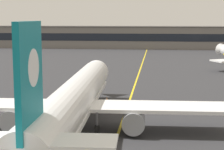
# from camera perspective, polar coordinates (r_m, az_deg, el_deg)

# --- Properties ---
(taxiway_centreline) EXTENTS (0.50, 180.00, 0.01)m
(taxiway_centreline) POSITION_cam_1_polar(r_m,az_deg,el_deg) (60.04, 2.86, -2.97)
(taxiway_centreline) COLOR yellow
(taxiway_centreline) RESTS_ON ground
(airliner_foreground) EXTENTS (32.17, 41.50, 11.65)m
(airliner_foreground) POSITION_cam_1_polar(r_m,az_deg,el_deg) (40.44, -5.61, -3.73)
(airliner_foreground) COLOR white
(airliner_foreground) RESTS_ON ground
(safety_cone_by_nose_gear) EXTENTS (0.44, 0.44, 0.55)m
(safety_cone_by_nose_gear) POSITION_cam_1_polar(r_m,az_deg,el_deg) (56.00, -0.77, -3.52)
(safety_cone_by_nose_gear) COLOR orange
(safety_cone_by_nose_gear) RESTS_ON ground
(terminal_building) EXTENTS (152.21, 12.40, 8.58)m
(terminal_building) POSITION_cam_1_polar(r_m,az_deg,el_deg) (151.70, 5.63, 5.55)
(terminal_building) COLOR slate
(terminal_building) RESTS_ON ground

